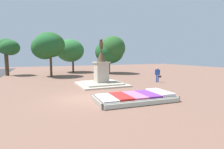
{
  "coord_description": "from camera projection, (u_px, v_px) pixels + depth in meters",
  "views": [
    {
      "loc": [
        -2.99,
        -12.05,
        3.04
      ],
      "look_at": [
        2.64,
        1.19,
        1.48
      ],
      "focal_mm": 28.0,
      "sensor_mm": 36.0,
      "label": 1
    }
  ],
  "objects": [
    {
      "name": "park_tree_behind_statue",
      "position": [
        8.0,
        47.0,
        26.34
      ],
      "size": [
        3.38,
        3.63,
        5.63
      ],
      "color": "#4C3823",
      "rests_on": "ground_plane"
    },
    {
      "name": "statue_monument",
      "position": [
        101.0,
        76.0,
        18.13
      ],
      "size": [
        4.75,
        4.75,
        4.74
      ],
      "color": "#B5AA96",
      "rests_on": "ground_plane"
    },
    {
      "name": "park_tree_far_right",
      "position": [
        111.0,
        50.0,
        29.51
      ],
      "size": [
        4.82,
        5.59,
        6.26
      ],
      "color": "brown",
      "rests_on": "ground_plane"
    },
    {
      "name": "ground_plane",
      "position": [
        85.0,
        98.0,
        12.51
      ],
      "size": [
        81.42,
        81.42,
        0.0
      ],
      "primitive_type": "plane",
      "color": "brown"
    },
    {
      "name": "flower_planter",
      "position": [
        136.0,
        98.0,
        11.79
      ],
      "size": [
        5.54,
        2.98,
        0.53
      ],
      "color": "#38281C",
      "rests_on": "ground_plane"
    },
    {
      "name": "pedestrian_with_handbag",
      "position": [
        158.0,
        74.0,
        19.96
      ],
      "size": [
        0.68,
        0.43,
        1.74
      ],
      "color": "#264CA5",
      "rests_on": "ground_plane"
    },
    {
      "name": "park_tree_street_side",
      "position": [
        69.0,
        50.0,
        31.62
      ],
      "size": [
        4.91,
        5.61,
        5.96
      ],
      "color": "#4C3823",
      "rests_on": "ground_plane"
    },
    {
      "name": "park_tree_far_left",
      "position": [
        48.0,
        46.0,
        24.84
      ],
      "size": [
        4.63,
        4.98,
        6.36
      ],
      "color": "#4C3823",
      "rests_on": "ground_plane"
    }
  ]
}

